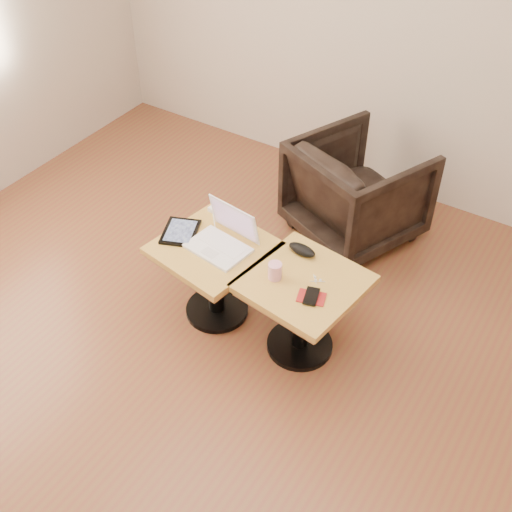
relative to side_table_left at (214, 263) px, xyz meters
The scene contains 11 objects.
room_shell 1.24m from the side_table_left, 60.46° to the right, with size 4.52×4.52×2.71m.
side_table_left is the anchor object (origin of this frame).
side_table_right 0.50m from the side_table_left, ahead, with size 0.58×0.58×0.47m.
laptop 0.17m from the side_table_left, 35.52° to the left, with size 0.33×0.29×0.21m.
tablet 0.23m from the side_table_left, behind, with size 0.24×0.26×0.02m.
charging_adapter 0.31m from the side_table_left, 126.24° to the left, with size 0.04×0.04×0.02m, color white.
glasses_case 0.46m from the side_table_left, 24.96° to the left, with size 0.15×0.07×0.05m, color black.
striped_cup 0.41m from the side_table_left, ahead, with size 0.07×0.07×0.08m, color #EF5795.
earbuds_tangle 0.57m from the side_table_left, ahead, with size 0.06×0.04×0.01m.
phone_on_sleeve 0.60m from the side_table_left, ahead, with size 0.15×0.12×0.02m.
armchair 1.07m from the side_table_left, 72.77° to the left, with size 0.67×0.68×0.62m, color black.
Camera 1 is at (1.12, -1.28, 2.54)m, focal length 45.00 mm.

